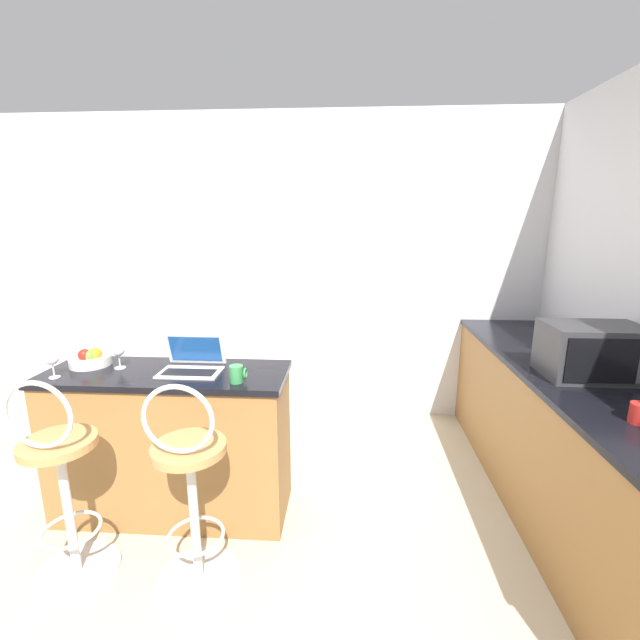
% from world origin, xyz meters
% --- Properties ---
extents(ground_plane, '(20.00, 20.00, 0.00)m').
position_xyz_m(ground_plane, '(0.00, 0.00, 0.00)').
color(ground_plane, '#BCAD8E').
extents(wall_back, '(12.00, 0.06, 2.60)m').
position_xyz_m(wall_back, '(0.00, 2.28, 1.30)').
color(wall_back, silver).
rests_on(wall_back, ground_plane).
extents(breakfast_bar, '(1.38, 0.49, 0.90)m').
position_xyz_m(breakfast_bar, '(-0.30, 0.82, 0.45)').
color(breakfast_bar, olive).
rests_on(breakfast_bar, ground_plane).
extents(counter_right, '(0.67, 2.78, 0.90)m').
position_xyz_m(counter_right, '(2.04, 0.88, 0.45)').
color(counter_right, olive).
rests_on(counter_right, ground_plane).
extents(bar_stool_near, '(0.40, 0.40, 1.07)m').
position_xyz_m(bar_stool_near, '(-0.61, 0.30, 0.51)').
color(bar_stool_near, silver).
rests_on(bar_stool_near, ground_plane).
extents(bar_stool_far, '(0.40, 0.40, 1.07)m').
position_xyz_m(bar_stool_far, '(0.02, 0.30, 0.51)').
color(bar_stool_far, silver).
rests_on(bar_stool_far, ground_plane).
extents(laptop, '(0.34, 0.24, 0.20)m').
position_xyz_m(laptop, '(-0.15, 0.85, 0.95)').
color(laptop, silver).
rests_on(laptop, breakfast_bar).
extents(microwave, '(0.50, 0.34, 0.29)m').
position_xyz_m(microwave, '(2.06, 0.90, 1.04)').
color(microwave, '#2D2D30').
rests_on(microwave, counter_right).
extents(mug_green, '(0.09, 0.07, 0.09)m').
position_xyz_m(mug_green, '(0.15, 0.69, 0.94)').
color(mug_green, '#338447').
rests_on(mug_green, breakfast_bar).
extents(wine_glass_tall, '(0.07, 0.07, 0.15)m').
position_xyz_m(wine_glass_tall, '(-0.58, 0.86, 1.00)').
color(wine_glass_tall, silver).
rests_on(wine_glass_tall, breakfast_bar).
extents(fruit_bowl, '(0.23, 0.23, 0.11)m').
position_xyz_m(fruit_bowl, '(-0.78, 0.89, 0.94)').
color(fruit_bowl, silver).
rests_on(fruit_bowl, breakfast_bar).
extents(wine_glass_short, '(0.07, 0.07, 0.15)m').
position_xyz_m(wine_glass_short, '(-0.86, 0.68, 1.00)').
color(wine_glass_short, silver).
rests_on(wine_glass_short, breakfast_bar).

